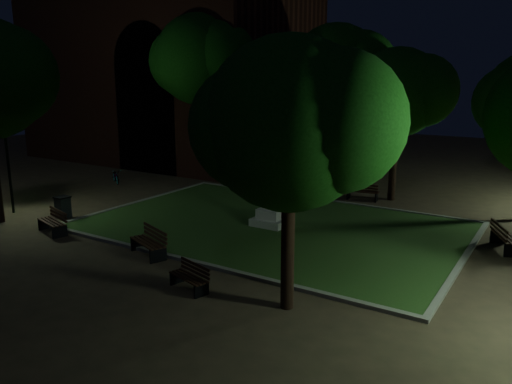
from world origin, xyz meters
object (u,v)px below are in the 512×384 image
monument (272,204)px  bench_right_side (504,238)px  bench_west_near (54,222)px  bench_near_right (190,277)px  bench_far_side (362,192)px  trash_bin (63,207)px  bicycle (116,176)px  bench_near_left (150,243)px

monument → bench_right_side: bearing=13.1°
monument → bench_west_near: monument is taller
bench_near_right → bench_far_side: bearing=104.0°
bench_right_side → trash_bin: 18.04m
bench_near_right → bicycle: (-13.41, 9.36, 0.04)m
bench_near_left → bicycle: 13.01m
bench_near_right → bench_right_side: bearing=65.5°
bench_west_near → bicycle: bench_west_near is taller
bench_near_left → bench_west_near: 5.10m
bench_near_right → bench_right_side: 11.46m
bench_near_right → monument: bearing=115.8°
monument → bench_near_left: monument is taller
monument → bench_near_left: 5.61m
bench_near_right → bench_right_side: bench_right_side is taller
bench_right_side → trash_bin: trash_bin is taller
bench_right_side → bench_near_left: bearing=100.5°
bench_near_left → bench_near_right: size_ratio=1.25×
bench_near_right → bench_west_near: size_ratio=0.84×
bench_near_left → monument: bearing=91.4°
monument → bicycle: (-12.21, 2.61, -0.54)m
bench_near_left → bench_near_right: bench_near_left is taller
bench_far_side → trash_bin: size_ratio=1.72×
bench_far_side → trash_bin: (-10.06, -10.21, 0.08)m
monument → bench_west_near: bearing=-142.0°
bench_near_left → bicycle: bearing=163.5°
bench_near_right → bench_right_side: (7.39, 8.75, 0.08)m
monument → bench_near_right: monument is taller
bench_far_side → trash_bin: trash_bin is taller
monument → bench_right_side: (8.59, 2.00, -0.50)m
bicycle → bench_near_left: bearing=-94.9°
bench_near_left → bench_right_side: bench_near_left is taller
monument → bench_far_side: size_ratio=1.89×
bench_near_left → trash_bin: trash_bin is taller
bench_near_left → bench_right_side: bearing=55.6°
bench_far_side → monument: bearing=68.8°
bench_near_right → bench_west_near: bearing=-173.4°
monument → bench_near_right: (1.20, -6.75, -0.59)m
bench_west_near → bicycle: bearing=138.7°
bench_near_right → bench_right_side: size_ratio=0.82×
bicycle → bench_west_near: bearing=-114.5°
bench_right_side → bicycle: 20.81m
bench_west_near → bench_near_left: bearing=17.5°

